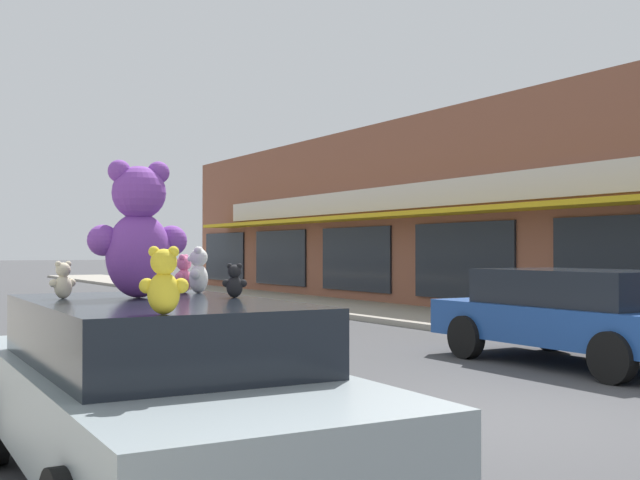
% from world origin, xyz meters
% --- Properties ---
extents(ground_plane, '(260.00, 260.00, 0.00)m').
position_xyz_m(ground_plane, '(0.00, 0.00, 0.00)').
color(ground_plane, '#424244').
extents(storefront_row, '(11.82, 35.65, 5.51)m').
position_xyz_m(storefront_row, '(13.50, 10.20, 2.75)').
color(storefront_row, brown).
rests_on(storefront_row, ground_plane).
extents(plush_art_car, '(1.99, 4.68, 1.34)m').
position_xyz_m(plush_art_car, '(-3.72, -0.55, 0.73)').
color(plush_art_car, '#8C999E').
rests_on(plush_art_car, ground_plane).
extents(teddy_bear_giant, '(0.74, 0.47, 0.99)m').
position_xyz_m(teddy_bear_giant, '(-3.72, -0.18, 1.82)').
color(teddy_bear_giant, purple).
rests_on(teddy_bear_giant, plush_art_car).
extents(teddy_bear_yellow, '(0.27, 0.21, 0.36)m').
position_xyz_m(teddy_bear_yellow, '(-4.07, -1.72, 1.52)').
color(teddy_bear_yellow, yellow).
rests_on(teddy_bear_yellow, plush_art_car).
extents(teddy_bear_white, '(0.22, 0.28, 0.37)m').
position_xyz_m(teddy_bear_white, '(-3.12, 0.17, 1.52)').
color(teddy_bear_white, white).
rests_on(teddy_bear_white, plush_art_car).
extents(teddy_bear_black, '(0.18, 0.15, 0.25)m').
position_xyz_m(teddy_bear_black, '(-3.13, -0.54, 1.46)').
color(teddy_bear_black, black).
rests_on(teddy_bear_black, plush_art_car).
extents(teddy_bear_pink, '(0.20, 0.22, 0.31)m').
position_xyz_m(teddy_bear_pink, '(-3.19, 0.32, 1.49)').
color(teddy_bear_pink, pink).
rests_on(teddy_bear_pink, plush_art_car).
extents(teddy_bear_cream, '(0.20, 0.13, 0.27)m').
position_xyz_m(teddy_bear_cream, '(-4.22, -0.03, 1.47)').
color(teddy_bear_cream, beige).
rests_on(teddy_bear_cream, plush_art_car).
extents(parked_car_far_center, '(2.05, 4.47, 1.39)m').
position_xyz_m(parked_car_far_center, '(3.66, 2.39, 0.77)').
color(parked_car_far_center, '#1E4793').
rests_on(parked_car_far_center, ground_plane).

